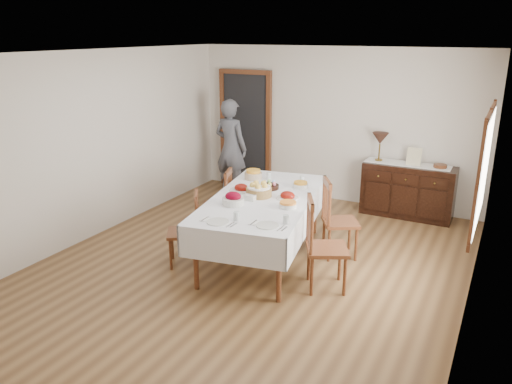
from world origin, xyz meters
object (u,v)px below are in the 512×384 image
at_px(chair_left_far, 219,204).
at_px(dining_table, 263,204).
at_px(sideboard, 408,191).
at_px(chair_left_near, 187,228).
at_px(person, 231,145).
at_px(table_lamp, 380,139).
at_px(chair_right_far, 337,218).
at_px(chair_right_near, 322,244).

bearing_deg(chair_left_far, dining_table, 49.52).
bearing_deg(sideboard, chair_left_far, -136.25).
relative_size(chair_left_near, person, 0.51).
bearing_deg(person, chair_left_near, 114.35).
height_order(chair_left_near, sideboard, chair_left_near).
distance_m(chair_left_near, table_lamp, 3.53).
bearing_deg(sideboard, table_lamp, 177.22).
bearing_deg(table_lamp, chair_left_near, -117.57).
height_order(person, table_lamp, person).
distance_m(sideboard, person, 3.08).
height_order(dining_table, chair_left_near, chair_left_near).
xyz_separation_m(chair_right_far, table_lamp, (0.02, 1.97, 0.67)).
bearing_deg(chair_right_far, table_lamp, -31.60).
height_order(dining_table, chair_left_far, chair_left_far).
relative_size(chair_left_near, chair_right_near, 0.87).
bearing_deg(chair_left_near, chair_right_far, 91.89).
bearing_deg(sideboard, chair_right_near, -97.63).
height_order(chair_left_far, chair_right_near, chair_right_near).
bearing_deg(chair_right_far, person, 26.66).
bearing_deg(chair_left_near, dining_table, 95.18).
distance_m(dining_table, chair_right_near, 1.06).
bearing_deg(sideboard, dining_table, -118.76).
bearing_deg(dining_table, chair_left_near, -152.26).
relative_size(chair_left_far, chair_right_near, 0.92).
height_order(chair_right_near, sideboard, chair_right_near).
xyz_separation_m(dining_table, sideboard, (1.34, 2.44, -0.31)).
xyz_separation_m(dining_table, person, (-1.68, 2.08, 0.19)).
xyz_separation_m(dining_table, table_lamp, (0.84, 2.47, 0.46)).
relative_size(chair_left_far, sideboard, 0.71).
relative_size(chair_left_near, chair_left_far, 0.95).
distance_m(chair_right_near, person, 3.65).
distance_m(chair_left_near, sideboard, 3.69).
xyz_separation_m(chair_right_far, person, (-2.50, 1.58, 0.39)).
bearing_deg(person, dining_table, 134.30).
distance_m(sideboard, table_lamp, 0.92).
relative_size(chair_right_far, table_lamp, 2.27).
distance_m(chair_left_far, chair_right_far, 1.69).
xyz_separation_m(chair_left_near, table_lamp, (1.60, 3.06, 0.72)).
distance_m(dining_table, sideboard, 2.80).
bearing_deg(chair_left_near, chair_right_near, 63.26).
distance_m(chair_right_far, table_lamp, 2.08).
bearing_deg(person, chair_right_far, 153.04).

